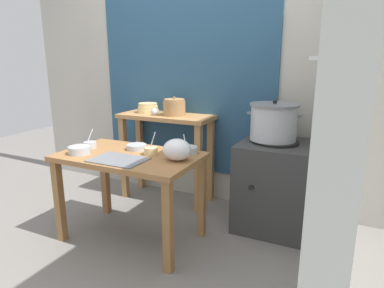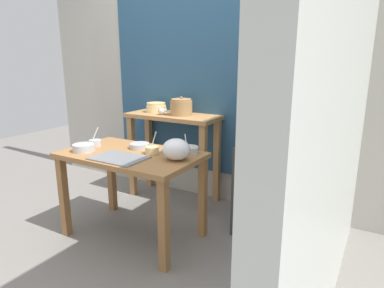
% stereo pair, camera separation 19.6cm
% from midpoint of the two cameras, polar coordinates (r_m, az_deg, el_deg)
% --- Properties ---
extents(ground_plane, '(9.00, 9.00, 0.00)m').
position_cam_midpoint_polar(ground_plane, '(2.90, -9.97, -15.82)').
color(ground_plane, gray).
extents(wall_back, '(4.40, 0.12, 2.60)m').
position_cam_midpoint_polar(wall_back, '(3.43, 1.10, 11.91)').
color(wall_back, '#B2ADA3').
rests_on(wall_back, ground).
extents(wall_right, '(0.30, 3.20, 2.60)m').
position_cam_midpoint_polar(wall_right, '(2.23, 23.18, 9.39)').
color(wall_right, silver).
rests_on(wall_right, ground).
extents(prep_table, '(1.10, 0.66, 0.72)m').
position_cam_midpoint_polar(prep_table, '(2.72, -12.54, -3.96)').
color(prep_table, '#9E6B3D').
rests_on(prep_table, ground).
extents(back_shelf_table, '(0.96, 0.40, 0.90)m').
position_cam_midpoint_polar(back_shelf_table, '(3.44, -6.04, 1.34)').
color(back_shelf_table, '#B27F4C').
rests_on(back_shelf_table, ground).
extents(stove_block, '(0.60, 0.61, 0.78)m').
position_cam_midpoint_polar(stove_block, '(2.99, 11.92, -6.87)').
color(stove_block, '#383838').
rests_on(stove_block, ground).
extents(steamer_pot, '(0.45, 0.41, 0.34)m').
position_cam_midpoint_polar(steamer_pot, '(2.87, 11.81, 3.70)').
color(steamer_pot, '#B7BABF').
rests_on(steamer_pot, stove_block).
extents(clay_pot, '(0.22, 0.22, 0.19)m').
position_cam_midpoint_polar(clay_pot, '(3.33, -4.69, 6.21)').
color(clay_pot, '#A37A4C').
rests_on(clay_pot, back_shelf_table).
extents(bowl_stack_enamel, '(0.22, 0.22, 0.10)m').
position_cam_midpoint_polar(bowl_stack_enamel, '(3.54, -9.06, 6.03)').
color(bowl_stack_enamel, '#E5C684').
rests_on(bowl_stack_enamel, back_shelf_table).
extents(ladle, '(0.25, 0.11, 0.07)m').
position_cam_midpoint_polar(ladle, '(3.37, -7.95, 5.44)').
color(ladle, '#B7BABF').
rests_on(ladle, back_shelf_table).
extents(serving_tray, '(0.40, 0.28, 0.01)m').
position_cam_midpoint_polar(serving_tray, '(2.55, -14.56, -2.62)').
color(serving_tray, slate).
rests_on(serving_tray, prep_table).
extents(plastic_bag, '(0.21, 0.19, 0.16)m').
position_cam_midpoint_polar(plastic_bag, '(2.46, -4.83, -0.98)').
color(plastic_bag, white).
rests_on(plastic_bag, prep_table).
extents(prep_bowl_0, '(0.15, 0.15, 0.15)m').
position_cam_midpoint_polar(prep_bowl_0, '(2.65, -2.85, -0.98)').
color(prep_bowl_0, '#B7BABF').
rests_on(prep_bowl_0, prep_table).
extents(prep_bowl_1, '(0.18, 0.18, 0.06)m').
position_cam_midpoint_polar(prep_bowl_1, '(2.81, -20.44, -0.93)').
color(prep_bowl_1, '#B7BABF').
rests_on(prep_bowl_1, prep_table).
extents(prep_bowl_2, '(0.11, 0.11, 0.18)m').
position_cam_midpoint_polar(prep_bowl_2, '(2.64, -9.10, -1.13)').
color(prep_bowl_2, '#E5C684').
rests_on(prep_bowl_2, prep_table).
extents(prep_bowl_3, '(0.10, 0.10, 0.16)m').
position_cam_midpoint_polar(prep_bowl_3, '(2.96, -18.75, -0.09)').
color(prep_bowl_3, '#B7BABF').
rests_on(prep_bowl_3, prep_table).
extents(prep_bowl_4, '(0.16, 0.16, 0.04)m').
position_cam_midpoint_polar(prep_bowl_4, '(2.81, -11.35, -0.47)').
color(prep_bowl_4, '#B7BABF').
rests_on(prep_bowl_4, prep_table).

